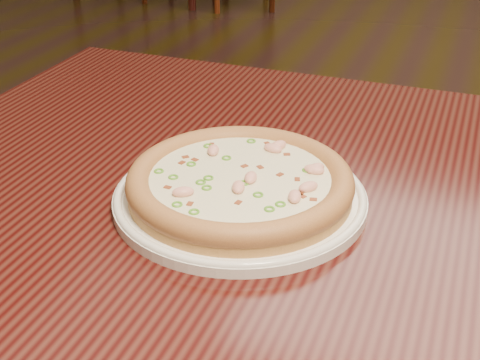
% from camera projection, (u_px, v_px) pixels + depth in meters
% --- Properties ---
extents(hero_table, '(1.20, 0.80, 0.75)m').
position_uv_depth(hero_table, '(345.00, 269.00, 0.83)').
color(hero_table, black).
rests_on(hero_table, ground).
extents(plate, '(0.29, 0.29, 0.02)m').
position_uv_depth(plate, '(240.00, 196.00, 0.77)').
color(plate, white).
rests_on(plate, hero_table).
extents(pizza, '(0.26, 0.26, 0.03)m').
position_uv_depth(pizza, '(240.00, 182.00, 0.76)').
color(pizza, tan).
rests_on(pizza, plate).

